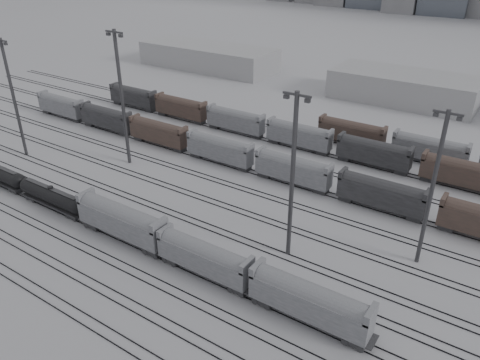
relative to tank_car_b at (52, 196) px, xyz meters
The scene contains 15 objects.
ground 22.26m from the tank_car_b, ahead, with size 900.00×900.00×0.00m, color silver.
tracks 27.68m from the tank_car_b, 36.72° to the left, with size 220.00×71.50×0.16m.
tank_car_b is the anchor object (origin of this frame).
hopper_car_a 17.15m from the tank_car_b, ahead, with size 16.40×3.26×5.86m.
hopper_car_b 33.00m from the tank_car_b, ahead, with size 14.59×2.90×5.22m.
hopper_car_c 48.83m from the tank_car_b, ahead, with size 15.41×3.06×5.51m.
light_mast_a 28.80m from the tank_car_b, 155.61° to the left, with size 3.94×0.63×24.65m.
light_mast_b 23.91m from the tank_car_b, 97.42° to the left, with size 4.32×0.69×27.00m.
light_mast_c 42.97m from the tank_car_b, 15.24° to the left, with size 3.97×0.64×24.82m.
light_mast_d 60.70m from the tank_car_b, 19.14° to the left, with size 3.69×0.59×23.04m.
bg_string_near 43.22m from the tank_car_b, 45.83° to the left, with size 151.00×3.00×5.60m.
bg_string_mid 61.79m from the tank_car_b, 49.52° to the left, with size 151.00×3.00×5.60m.
bg_string_far 79.65m from the tank_car_b, 43.67° to the left, with size 66.00×3.00×5.60m.
warehouse_left 101.36m from the tank_car_b, 111.95° to the left, with size 50.00×18.00×8.00m, color #AAAAAD.
warehouse_mid 99.35m from the tank_car_b, 71.14° to the left, with size 40.00×18.00×8.00m, color #AAAAAD.
Camera 1 is at (43.62, -39.20, 41.69)m, focal length 35.00 mm.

